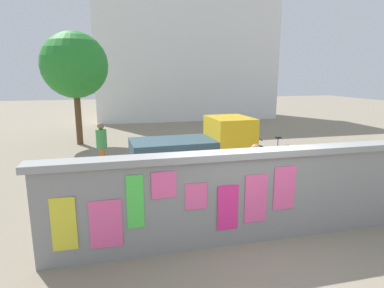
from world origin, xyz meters
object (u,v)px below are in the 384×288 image
(auto_rickshaw_truck, at_px, (199,150))
(bicycle_far, at_px, (147,207))
(person_bystander, at_px, (102,142))
(person_walking, at_px, (254,172))
(bicycle_near, at_px, (273,153))
(motorcycle, at_px, (307,173))
(tree_roadside, at_px, (75,66))

(auto_rickshaw_truck, height_order, bicycle_far, auto_rickshaw_truck)
(bicycle_far, bearing_deg, auto_rickshaw_truck, 55.23)
(bicycle_far, bearing_deg, person_bystander, 103.61)
(person_walking, relative_size, person_bystander, 1.00)
(bicycle_far, bearing_deg, person_walking, -1.41)
(bicycle_near, height_order, bicycle_far, same)
(person_walking, xyz_separation_m, person_bystander, (-3.41, 4.19, 0.00))
(bicycle_far, distance_m, person_bystander, 4.29)
(motorcycle, relative_size, bicycle_near, 1.13)
(bicycle_near, bearing_deg, person_walking, -123.24)
(bicycle_near, relative_size, person_walking, 1.04)
(auto_rickshaw_truck, height_order, motorcycle, auto_rickshaw_truck)
(motorcycle, distance_m, bicycle_near, 2.69)
(auto_rickshaw_truck, relative_size, person_walking, 2.26)
(motorcycle, height_order, person_walking, person_walking)
(auto_rickshaw_truck, height_order, tree_roadside, tree_roadside)
(person_bystander, relative_size, tree_roadside, 0.33)
(person_walking, bearing_deg, person_bystander, 129.14)
(auto_rickshaw_truck, bearing_deg, motorcycle, -31.24)
(motorcycle, relative_size, person_bystander, 1.17)
(person_bystander, bearing_deg, motorcycle, -29.17)
(auto_rickshaw_truck, distance_m, person_bystander, 3.20)
(motorcycle, xyz_separation_m, bicycle_near, (0.38, 2.66, -0.10))
(motorcycle, bearing_deg, bicycle_near, 81.86)
(auto_rickshaw_truck, xyz_separation_m, tree_roadside, (-3.96, 6.11, 2.59))
(tree_roadside, bearing_deg, motorcycle, -49.40)
(person_walking, height_order, tree_roadside, tree_roadside)
(bicycle_near, bearing_deg, tree_roadside, 144.16)
(bicycle_near, bearing_deg, motorcycle, -98.14)
(bicycle_near, relative_size, person_bystander, 1.04)
(person_bystander, bearing_deg, auto_rickshaw_truck, -27.17)
(auto_rickshaw_truck, distance_m, tree_roadside, 7.73)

